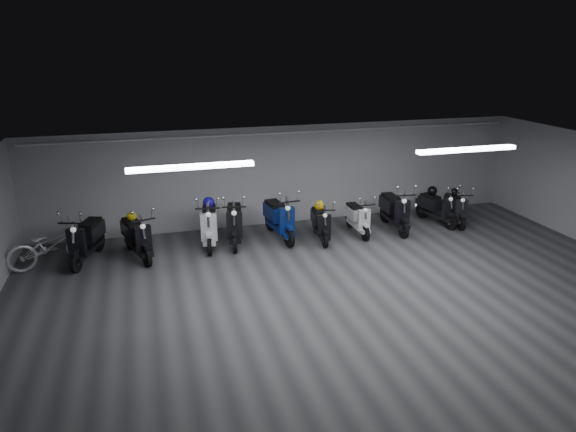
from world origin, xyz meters
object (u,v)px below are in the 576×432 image
object	(u,v)px
scooter_5	(321,218)
scooter_6	(358,213)
helmet_0	(454,192)
scooter_1	(136,230)
scooter_8	(437,203)
scooter_0	(85,232)
helmet_2	(209,202)
helmet_3	(319,205)
helmet_4	(432,191)
scooter_4	(279,212)
scooter_7	(395,205)
bicycle	(50,240)
scooter_3	(234,216)
scooter_9	(456,203)
scooter_2	(209,218)
helmet_1	(132,216)

from	to	relation	value
scooter_5	scooter_6	distance (m)	1.13
scooter_5	helmet_0	xyz separation A→B (m)	(4.20, 0.39, 0.27)
scooter_1	scooter_8	distance (m)	8.27
scooter_8	scooter_0	bearing A→B (deg)	168.56
helmet_0	helmet_2	size ratio (longest dim) A/B	0.78
scooter_5	helmet_3	bearing A→B (deg)	90.00
scooter_5	helmet_4	xyz separation A→B (m)	(3.57, 0.54, 0.31)
scooter_4	scooter_8	size ratio (longest dim) A/B	1.17
scooter_4	helmet_3	bearing A→B (deg)	-16.70
scooter_6	scooter_7	distance (m)	1.12
scooter_5	helmet_2	world-z (taller)	scooter_5
scooter_7	scooter_6	bearing A→B (deg)	-174.18
bicycle	helmet_0	world-z (taller)	bicycle
scooter_3	scooter_6	bearing A→B (deg)	5.90
scooter_9	scooter_6	bearing A→B (deg)	-165.82
scooter_3	helmet_4	size ratio (longest dim) A/B	7.15
scooter_2	scooter_4	xyz separation A→B (m)	(1.84, -0.03, -0.00)
scooter_7	helmet_0	xyz separation A→B (m)	(1.97, 0.20, 0.15)
scooter_7	helmet_0	world-z (taller)	scooter_7
scooter_3	helmet_1	distance (m)	2.53
scooter_0	scooter_2	bearing A→B (deg)	22.84
scooter_7	scooter_9	world-z (taller)	scooter_7
scooter_2	helmet_4	xyz separation A→B (m)	(6.43, 0.10, 0.18)
scooter_2	scooter_8	xyz separation A→B (m)	(6.48, -0.13, -0.11)
helmet_2	scooter_4	bearing A→B (deg)	-9.75
scooter_6	helmet_4	xyz separation A→B (m)	(2.45, 0.38, 0.32)
scooter_2	scooter_3	distance (m)	0.65
scooter_0	helmet_3	size ratio (longest dim) A/B	7.44
scooter_9	helmet_1	size ratio (longest dim) A/B	7.03
scooter_1	scooter_5	world-z (taller)	scooter_1
helmet_1	scooter_0	bearing A→B (deg)	-173.23
scooter_2	helmet_0	xyz separation A→B (m)	(7.05, -0.05, 0.14)
scooter_6	helmet_1	world-z (taller)	scooter_6
scooter_9	helmet_1	distance (m)	8.88
scooter_9	helmet_4	distance (m)	0.75
scooter_6	helmet_2	distance (m)	4.00
bicycle	helmet_3	size ratio (longest dim) A/B	7.31
scooter_5	helmet_2	size ratio (longest dim) A/B	5.64
helmet_2	scooter_7	bearing A→B (deg)	-5.91
helmet_1	helmet_2	bearing A→B (deg)	10.85
helmet_3	scooter_6	bearing A→B (deg)	-3.53
scooter_4	scooter_0	bearing A→B (deg)	175.15
scooter_0	scooter_6	xyz separation A→B (m)	(6.92, -0.06, -0.13)
scooter_7	helmet_2	xyz separation A→B (m)	(-5.05, 0.52, 0.34)
helmet_3	helmet_4	distance (m)	3.56
scooter_7	helmet_1	bearing A→B (deg)	-177.06
scooter_0	bicycle	distance (m)	0.79
scooter_3	scooter_6	distance (m)	3.34
helmet_3	helmet_4	world-z (taller)	helmet_4
helmet_3	scooter_2	bearing A→B (deg)	175.80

